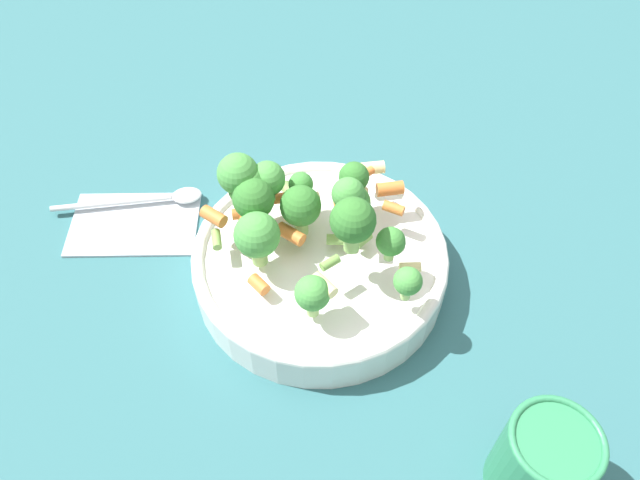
% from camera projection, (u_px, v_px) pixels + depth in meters
% --- Properties ---
extents(ground_plane, '(3.00, 3.00, 0.00)m').
position_uv_depth(ground_plane, '(320.00, 276.00, 0.69)').
color(ground_plane, '#2D6066').
extents(bowl, '(0.27, 0.27, 0.05)m').
position_uv_depth(bowl, '(320.00, 262.00, 0.67)').
color(bowl, white).
rests_on(bowl, ground_plane).
extents(pasta_salad, '(0.23, 0.21, 0.10)m').
position_uv_depth(pasta_salad, '(297.00, 209.00, 0.63)').
color(pasta_salad, '#8CB766').
rests_on(pasta_salad, bowl).
extents(cup, '(0.08, 0.08, 0.10)m').
position_uv_depth(cup, '(542.00, 462.00, 0.51)').
color(cup, '#2D7F51').
rests_on(cup, ground_plane).
extents(napkin, '(0.18, 0.17, 0.01)m').
position_uv_depth(napkin, '(134.00, 223.00, 0.74)').
color(napkin, '#B2BCC6').
rests_on(napkin, ground_plane).
extents(spoon, '(0.13, 0.14, 0.01)m').
position_uv_depth(spoon, '(155.00, 198.00, 0.75)').
color(spoon, silver).
rests_on(spoon, napkin).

